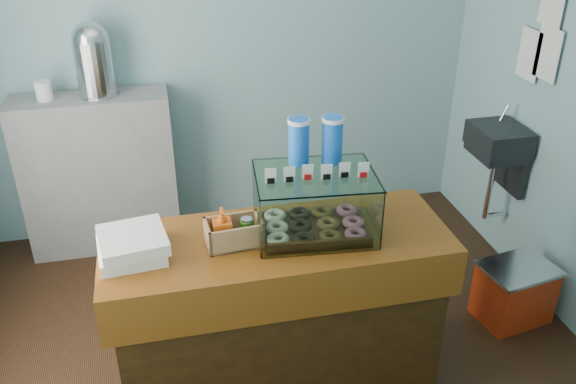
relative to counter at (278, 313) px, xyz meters
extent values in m
plane|color=black|center=(0.00, 0.25, -0.46)|extent=(3.50, 3.50, 0.00)
cube|color=#81B5BD|center=(0.00, 1.75, 0.94)|extent=(3.50, 0.04, 2.80)
cube|color=#81B5BD|center=(0.00, -1.25, 0.94)|extent=(3.50, 0.04, 2.80)
cube|color=black|center=(1.58, 0.80, 0.44)|extent=(0.30, 0.35, 0.15)
cube|color=black|center=(1.71, 0.80, 0.24)|extent=(0.04, 0.30, 0.35)
cylinder|color=silver|center=(1.65, 0.90, 0.56)|extent=(0.02, 0.02, 0.12)
cylinder|color=silver|center=(1.58, 0.80, 0.09)|extent=(0.04, 0.04, 0.45)
cube|color=white|center=(1.73, 0.70, 0.99)|extent=(0.01, 0.21, 0.30)
cube|color=white|center=(1.73, 0.87, 0.94)|extent=(0.01, 0.21, 0.30)
cube|color=#40240C|center=(0.00, 0.00, -0.04)|extent=(1.50, 0.56, 0.84)
cube|color=#52210A|center=(0.00, 0.00, 0.41)|extent=(1.60, 0.60, 0.06)
cube|color=#52210A|center=(0.00, -0.28, 0.29)|extent=(1.60, 0.04, 0.18)
cube|color=gray|center=(-0.90, 1.57, 0.09)|extent=(1.00, 0.32, 1.10)
cube|color=#351910|center=(0.18, 0.02, 0.45)|extent=(0.51, 0.38, 0.02)
torus|color=beige|center=(-0.01, -0.07, 0.48)|extent=(0.10, 0.10, 0.03)
torus|color=black|center=(0.11, -0.08, 0.48)|extent=(0.10, 0.10, 0.03)
torus|color=brown|center=(0.23, -0.09, 0.48)|extent=(0.10, 0.10, 0.03)
torus|color=#C35B79|center=(0.35, -0.11, 0.48)|extent=(0.10, 0.10, 0.03)
torus|color=beige|center=(0.00, 0.04, 0.48)|extent=(0.10, 0.10, 0.03)
torus|color=black|center=(0.12, 0.03, 0.48)|extent=(0.10, 0.10, 0.03)
torus|color=brown|center=(0.24, 0.01, 0.48)|extent=(0.10, 0.10, 0.03)
torus|color=#C35B79|center=(0.36, 0.00, 0.48)|extent=(0.10, 0.10, 0.03)
torus|color=beige|center=(0.01, 0.15, 0.48)|extent=(0.10, 0.10, 0.03)
torus|color=black|center=(0.13, 0.13, 0.48)|extent=(0.10, 0.10, 0.03)
torus|color=brown|center=(0.25, 0.12, 0.48)|extent=(0.10, 0.10, 0.03)
torus|color=#C35B79|center=(0.37, 0.11, 0.48)|extent=(0.10, 0.10, 0.03)
cube|color=white|center=(0.16, -0.17, 0.59)|extent=(0.53, 0.06, 0.29)
cube|color=white|center=(0.20, 0.21, 0.59)|extent=(0.53, 0.06, 0.29)
cube|color=white|center=(-0.09, 0.05, 0.59)|extent=(0.04, 0.38, 0.29)
cube|color=white|center=(0.44, -0.01, 0.59)|extent=(0.04, 0.38, 0.29)
cube|color=white|center=(0.18, 0.02, 0.73)|extent=(0.58, 0.45, 0.01)
cube|color=white|center=(-0.03, -0.01, 0.77)|extent=(0.05, 0.01, 0.07)
cube|color=black|center=(-0.03, -0.01, 0.75)|extent=(0.03, 0.02, 0.02)
cube|color=white|center=(0.05, -0.02, 0.77)|extent=(0.05, 0.01, 0.07)
cube|color=black|center=(0.05, -0.02, 0.75)|extent=(0.03, 0.02, 0.02)
cube|color=white|center=(0.13, -0.03, 0.77)|extent=(0.05, 0.01, 0.07)
cube|color=red|center=(0.13, -0.03, 0.75)|extent=(0.03, 0.02, 0.02)
cube|color=white|center=(0.21, -0.03, 0.77)|extent=(0.05, 0.01, 0.07)
cube|color=black|center=(0.21, -0.03, 0.75)|extent=(0.03, 0.02, 0.02)
cube|color=white|center=(0.30, -0.04, 0.77)|extent=(0.05, 0.01, 0.07)
cube|color=black|center=(0.30, -0.04, 0.75)|extent=(0.03, 0.02, 0.02)
cube|color=white|center=(0.38, -0.05, 0.77)|extent=(0.05, 0.01, 0.07)
cube|color=red|center=(0.38, -0.05, 0.75)|extent=(0.03, 0.02, 0.02)
cylinder|color=blue|center=(0.13, 0.15, 0.85)|extent=(0.09, 0.09, 0.22)
cylinder|color=white|center=(0.13, 0.15, 0.95)|extent=(0.10, 0.10, 0.02)
cylinder|color=blue|center=(0.29, 0.13, 0.85)|extent=(0.09, 0.09, 0.22)
cylinder|color=white|center=(0.29, 0.13, 0.95)|extent=(0.10, 0.10, 0.02)
cube|color=tan|center=(-0.20, -0.01, 0.45)|extent=(0.26, 0.17, 0.01)
cube|color=tan|center=(-0.20, -0.07, 0.50)|extent=(0.25, 0.03, 0.12)
cube|color=tan|center=(-0.21, 0.06, 0.50)|extent=(0.25, 0.03, 0.12)
cube|color=tan|center=(-0.32, -0.01, 0.50)|extent=(0.02, 0.15, 0.12)
cube|color=tan|center=(-0.08, 0.00, 0.50)|extent=(0.02, 0.15, 0.12)
imported|color=orange|center=(-0.25, -0.01, 0.54)|extent=(0.09, 0.09, 0.18)
cylinder|color=#2E7D22|center=(-0.14, 0.00, 0.50)|extent=(0.06, 0.06, 0.10)
cylinder|color=silver|center=(-0.14, 0.00, 0.56)|extent=(0.05, 0.05, 0.01)
cube|color=white|center=(-0.65, 0.01, 0.47)|extent=(0.30, 0.30, 0.06)
cube|color=white|center=(-0.64, 0.00, 0.53)|extent=(0.32, 0.32, 0.06)
cylinder|color=silver|center=(-0.83, 1.58, 0.65)|extent=(0.26, 0.26, 0.01)
cylinder|color=silver|center=(-0.83, 1.58, 0.83)|extent=(0.23, 0.23, 0.35)
sphere|color=silver|center=(-0.83, 1.58, 1.00)|extent=(0.23, 0.23, 0.23)
cube|color=red|center=(1.46, 0.20, -0.29)|extent=(0.43, 0.35, 0.34)
cube|color=silver|center=(1.46, 0.20, -0.11)|extent=(0.46, 0.38, 0.02)
camera|label=1|loc=(-0.48, -2.30, 1.96)|focal=38.00mm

